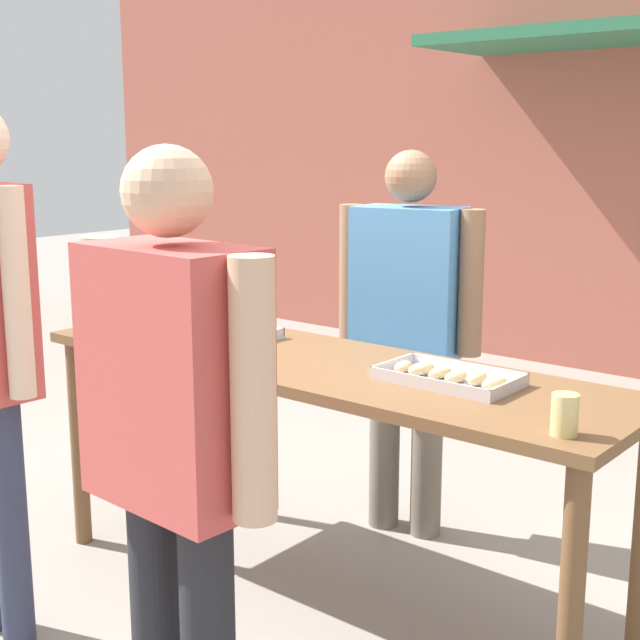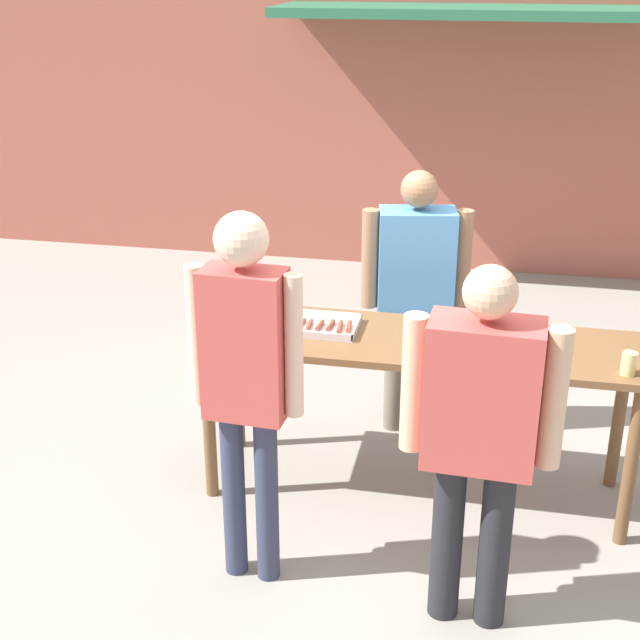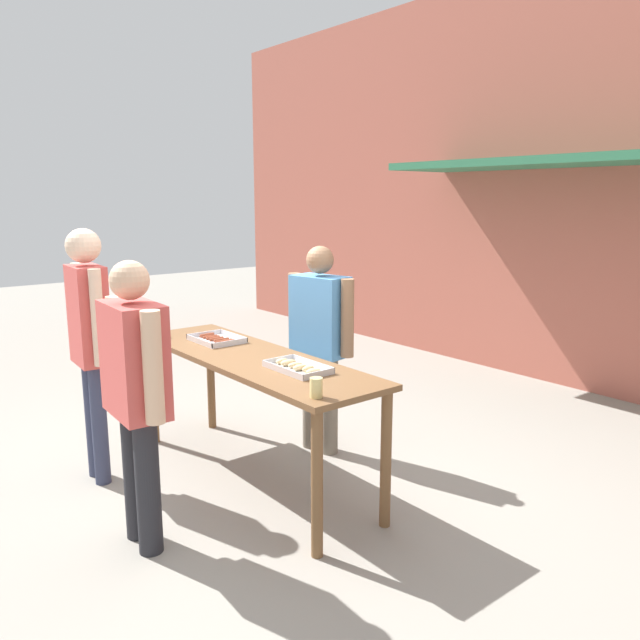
# 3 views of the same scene
# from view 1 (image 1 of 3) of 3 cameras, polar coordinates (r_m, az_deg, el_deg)

# --- Properties ---
(ground_plane) EXTENTS (24.00, 24.00, 0.00)m
(ground_plane) POSITION_cam_1_polar(r_m,az_deg,el_deg) (3.58, -0.00, -17.35)
(ground_plane) COLOR gray
(serving_table) EXTENTS (2.35, 0.68, 0.94)m
(serving_table) POSITION_cam_1_polar(r_m,az_deg,el_deg) (3.27, -0.00, -4.67)
(serving_table) COLOR brown
(serving_table) RESTS_ON ground
(food_tray_sausages) EXTENTS (0.42, 0.32, 0.04)m
(food_tray_sausages) POSITION_cam_1_polar(r_m,az_deg,el_deg) (3.62, -6.34, -0.94)
(food_tray_sausages) COLOR silver
(food_tray_sausages) RESTS_ON serving_table
(food_tray_buns) EXTENTS (0.45, 0.26, 0.05)m
(food_tray_buns) POSITION_cam_1_polar(r_m,az_deg,el_deg) (2.97, 8.23, -3.64)
(food_tray_buns) COLOR silver
(food_tray_buns) RESTS_ON serving_table
(condiment_jar_mustard) EXTENTS (0.06, 0.06, 0.08)m
(condiment_jar_mustard) POSITION_cam_1_polar(r_m,az_deg,el_deg) (3.82, -14.47, -0.13)
(condiment_jar_mustard) COLOR #B22319
(condiment_jar_mustard) RESTS_ON serving_table
(condiment_jar_ketchup) EXTENTS (0.06, 0.06, 0.08)m
(condiment_jar_ketchup) POSITION_cam_1_polar(r_m,az_deg,el_deg) (3.75, -13.77, -0.33)
(condiment_jar_ketchup) COLOR #567A38
(condiment_jar_ketchup) RESTS_ON serving_table
(beer_cup) EXTENTS (0.07, 0.07, 0.12)m
(beer_cup) POSITION_cam_1_polar(r_m,az_deg,el_deg) (2.51, 15.39, -5.86)
(beer_cup) COLOR #DBC67A
(beer_cup) RESTS_ON serving_table
(person_server_behind_table) EXTENTS (0.65, 0.33, 1.69)m
(person_server_behind_table) POSITION_cam_1_polar(r_m,az_deg,el_deg) (3.85, 5.66, 0.47)
(person_server_behind_table) COLOR #756B5B
(person_server_behind_table) RESTS_ON ground
(person_customer_with_cup) EXTENTS (0.68, 0.28, 1.72)m
(person_customer_with_cup) POSITION_cam_1_polar(r_m,az_deg,el_deg) (2.29, -9.26, -6.90)
(person_customer_with_cup) COLOR #232328
(person_customer_with_cup) RESTS_ON ground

